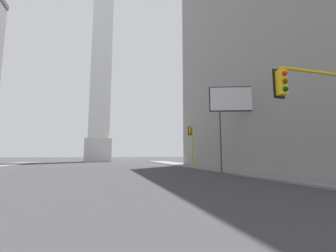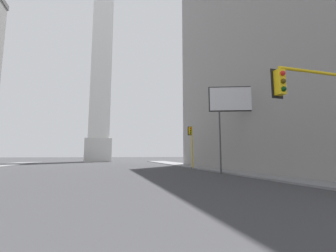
% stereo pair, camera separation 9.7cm
% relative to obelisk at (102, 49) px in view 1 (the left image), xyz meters
% --- Properties ---
extents(sidewalk_right, '(5.00, 83.01, 0.15)m').
position_rel_obelisk_xyz_m(sidewalk_right, '(16.61, -44.27, -34.52)').
color(sidewalk_right, slate).
rests_on(sidewalk_right, ground_plane).
extents(building_right, '(26.24, 38.25, 37.33)m').
position_rel_obelisk_xyz_m(building_right, '(29.92, -45.58, -15.92)').
color(building_right, gray).
rests_on(building_right, ground_plane).
extents(obelisk, '(7.37, 7.37, 72.43)m').
position_rel_obelisk_xyz_m(obelisk, '(0.00, 0.00, 0.00)').
color(obelisk, silver).
rests_on(obelisk, ground_plane).
extents(traffic_light_mid_right, '(0.79, 0.51, 6.27)m').
position_rel_obelisk_xyz_m(traffic_light_mid_right, '(14.08, -38.11, -30.48)').
color(traffic_light_mid_right, yellow).
rests_on(traffic_light_mid_right, ground_plane).
extents(billboard_sign, '(6.58, 2.46, 9.52)m').
position_rel_obelisk_xyz_m(billboard_sign, '(15.89, -48.35, -26.78)').
color(billboard_sign, '#3F3F42').
rests_on(billboard_sign, ground_plane).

